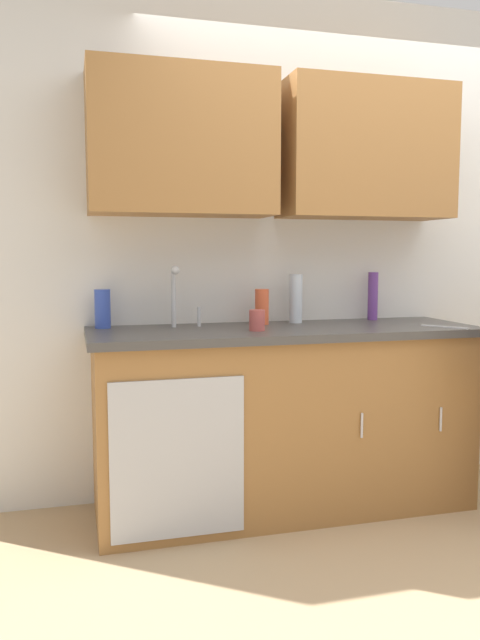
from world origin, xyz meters
TOP-DOWN VIEW (x-y plane):
  - ground_plane at (0.00, 0.00)m, footprint 9.00×9.00m
  - kitchen_wall_with_uppers at (-0.14, 0.99)m, footprint 4.80×0.44m
  - counter_cabinet at (-0.55, 0.70)m, footprint 1.90×0.62m
  - countertop at (-0.55, 0.70)m, footprint 1.96×0.66m
  - sink at (-1.05, 0.71)m, footprint 0.50×0.36m
  - bottle_cleaner_spray at (-0.62, 0.86)m, footprint 0.07×0.07m
  - bottle_dish_liquid at (-1.44, 0.91)m, footprint 0.08×0.08m
  - bottle_water_short at (-0.42, 0.89)m, footprint 0.07×0.07m
  - bottle_water_tall at (0.05, 0.92)m, footprint 0.06×0.06m
  - cup_by_sink at (-0.73, 0.60)m, footprint 0.08×0.08m
  - knife_on_counter at (0.23, 0.49)m, footprint 0.16×0.21m

SIDE VIEW (x-z plane):
  - ground_plane at x=0.00m, z-range 0.00..0.00m
  - counter_cabinet at x=-0.55m, z-range 0.00..0.90m
  - countertop at x=-0.55m, z-range 0.90..0.94m
  - sink at x=-1.05m, z-range 0.75..1.10m
  - knife_on_counter at x=0.23m, z-range 0.94..0.95m
  - cup_by_sink at x=-0.73m, z-range 0.94..1.04m
  - bottle_cleaner_spray at x=-0.62m, z-range 0.94..1.13m
  - bottle_dish_liquid at x=-1.44m, z-range 0.94..1.13m
  - bottle_water_short at x=-0.42m, z-range 0.94..1.20m
  - bottle_water_tall at x=0.05m, z-range 0.94..1.21m
  - kitchen_wall_with_uppers at x=-0.14m, z-range 0.13..2.83m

